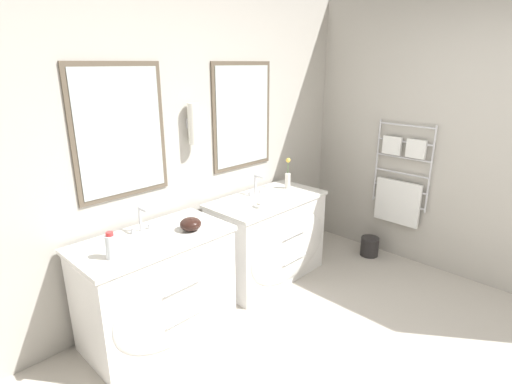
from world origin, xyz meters
name	(u,v)px	position (x,y,z in m)	size (l,w,h in m)	color
wall_back	(193,146)	(0.00, 2.25, 1.31)	(5.25, 0.17, 2.60)	#B2ADA3
wall_right	(430,138)	(1.86, 1.00, 1.29)	(0.13, 4.33, 2.60)	#B2ADA3
vanity_left	(160,287)	(-0.66, 1.86, 0.41)	(1.11, 0.64, 0.80)	white
vanity_right	(270,238)	(0.54, 1.86, 0.41)	(1.11, 0.64, 0.80)	white
faucet_left	(141,220)	(-0.66, 2.03, 0.89)	(0.17, 0.12, 0.19)	silver
faucet_right	(256,185)	(0.54, 2.03, 0.89)	(0.17, 0.12, 0.19)	silver
toiletry_bottle	(111,246)	(-1.01, 1.80, 0.88)	(0.07, 0.07, 0.18)	silver
amenity_bowl	(191,224)	(-0.40, 1.80, 0.85)	(0.16, 0.16, 0.10)	black
flower_vase	(288,177)	(0.90, 1.95, 0.91)	(0.05, 0.05, 0.30)	silver
soap_dish	(260,205)	(0.33, 1.78, 0.81)	(0.12, 0.08, 0.04)	white
waste_bin	(370,246)	(1.62, 1.39, 0.11)	(0.19, 0.19, 0.20)	#282626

